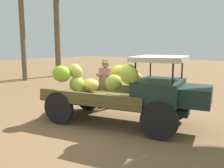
# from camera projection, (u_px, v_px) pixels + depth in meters

# --- Properties ---
(ground_plane) EXTENTS (60.00, 60.00, 0.00)m
(ground_plane) POSITION_uv_depth(u_px,v_px,m) (109.00, 121.00, 6.96)
(ground_plane) COLOR brown
(truck) EXTENTS (4.66, 2.71, 1.88)m
(truck) POSITION_uv_depth(u_px,v_px,m) (129.00, 91.00, 6.60)
(truck) COLOR #1A2F27
(truck) RESTS_ON ground
(farmer) EXTENTS (0.57, 0.54, 1.69)m
(farmer) POSITION_uv_depth(u_px,v_px,m) (105.00, 81.00, 8.24)
(farmer) COLOR beige
(farmer) RESTS_ON ground
(wooden_crate) EXTENTS (0.66, 0.68, 0.39)m
(wooden_crate) POSITION_uv_depth(u_px,v_px,m) (58.00, 107.00, 7.80)
(wooden_crate) COLOR olive
(wooden_crate) RESTS_ON ground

